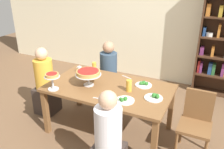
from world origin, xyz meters
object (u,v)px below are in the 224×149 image
(diner_head_west, at_px, (45,86))
(deep_dish_pizza_stand, at_px, (88,73))
(diner_near_right, at_px, (108,144))
(chair_head_east, at_px, (196,121))
(cutlery_knife_near, at_px, (80,68))
(cutlery_fork_far, at_px, (127,77))
(dining_table, at_px, (109,92))
(cutlery_fork_near, at_px, (100,99))
(beer_glass_amber_tall, at_px, (94,67))
(salad_plate_far_diner, at_px, (154,97))
(diner_far_left, at_px, (109,77))
(personal_pizza_stand, at_px, (52,78))
(salad_plate_spare, at_px, (144,84))
(water_glass_clear_near, at_px, (80,69))
(beer_glass_amber_short, at_px, (129,86))
(salad_plate_near_diner, at_px, (125,100))

(diner_head_west, distance_m, deep_dish_pizza_stand, 1.00)
(diner_near_right, height_order, chair_head_east, diner_near_right)
(cutlery_knife_near, height_order, cutlery_fork_far, same)
(dining_table, relative_size, cutlery_fork_near, 9.72)
(diner_near_right, distance_m, beer_glass_amber_tall, 1.53)
(diner_near_right, xyz_separation_m, salad_plate_far_diner, (0.28, 0.78, 0.27))
(diner_far_left, xyz_separation_m, deep_dish_pizza_stand, (0.10, -0.85, 0.43))
(dining_table, distance_m, cutlery_fork_near, 0.37)
(cutlery_fork_near, xyz_separation_m, cutlery_fork_far, (0.06, 0.77, 0.00))
(personal_pizza_stand, distance_m, cutlery_fork_near, 0.73)
(salad_plate_spare, height_order, cutlery_fork_near, salad_plate_spare)
(salad_plate_spare, bearing_deg, water_glass_clear_near, 178.92)
(diner_far_left, bearing_deg, diner_near_right, 26.15)
(diner_head_west, height_order, water_glass_clear_near, diner_head_west)
(cutlery_fork_near, bearing_deg, chair_head_east, 13.34)
(salad_plate_far_diner, bearing_deg, personal_pizza_stand, -165.12)
(beer_glass_amber_short, xyz_separation_m, water_glass_clear_near, (-0.96, 0.26, -0.03))
(diner_near_right, distance_m, salad_plate_near_diner, 0.61)
(diner_near_right, bearing_deg, cutlery_fork_far, 13.29)
(diner_head_west, relative_size, water_glass_clear_near, 11.64)
(diner_far_left, bearing_deg, water_glass_clear_near, -27.69)
(personal_pizza_stand, distance_m, water_glass_clear_near, 0.68)
(diner_far_left, bearing_deg, diner_head_west, -46.71)
(beer_glass_amber_tall, bearing_deg, diner_far_left, 78.76)
(water_glass_clear_near, xyz_separation_m, cutlery_fork_near, (0.70, -0.63, -0.05))
(diner_near_right, bearing_deg, salad_plate_near_diner, 4.07)
(beer_glass_amber_short, height_order, cutlery_fork_near, beer_glass_amber_short)
(water_glass_clear_near, bearing_deg, cutlery_fork_near, -41.86)
(cutlery_fork_near, bearing_deg, diner_head_west, 156.07)
(chair_head_east, distance_m, beer_glass_amber_short, 0.97)
(salad_plate_spare, bearing_deg, personal_pizza_stand, -149.33)
(cutlery_knife_near, bearing_deg, cutlery_fork_near, 146.59)
(diner_head_west, xyz_separation_m, deep_dish_pizza_stand, (0.90, -0.10, 0.43))
(salad_plate_near_diner, xyz_separation_m, cutlery_fork_far, (-0.25, 0.68, -0.01))
(diner_near_right, distance_m, cutlery_knife_near, 1.68)
(salad_plate_far_diner, bearing_deg, diner_far_left, 142.30)
(chair_head_east, height_order, beer_glass_amber_short, beer_glass_amber_short)
(dining_table, distance_m, diner_head_west, 1.20)
(water_glass_clear_near, bearing_deg, dining_table, -22.15)
(beer_glass_amber_tall, xyz_separation_m, cutlery_knife_near, (-0.27, -0.00, -0.07))
(deep_dish_pizza_stand, bearing_deg, beer_glass_amber_tall, 110.29)
(diner_head_west, bearing_deg, salad_plate_spare, 7.90)
(salad_plate_spare, xyz_separation_m, water_glass_clear_near, (-1.09, 0.02, 0.03))
(dining_table, xyz_separation_m, salad_plate_near_diner, (0.36, -0.28, 0.10))
(chair_head_east, distance_m, salad_plate_far_diner, 0.61)
(dining_table, height_order, diner_head_west, diner_head_west)
(diner_far_left, relative_size, chair_head_east, 1.32)
(dining_table, height_order, salad_plate_spare, salad_plate_spare)
(personal_pizza_stand, relative_size, water_glass_clear_near, 2.42)
(salad_plate_near_diner, xyz_separation_m, cutlery_knife_near, (-1.09, 0.68, -0.01))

